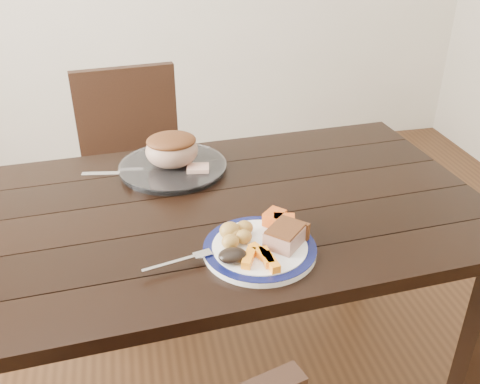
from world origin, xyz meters
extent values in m
cube|color=black|center=(0.00, 0.00, 0.73)|extent=(1.65, 1.00, 0.04)
cube|color=black|center=(0.74, -0.32, 0.35)|extent=(0.07, 0.07, 0.71)
cube|color=black|center=(0.69, 0.42, 0.35)|extent=(0.07, 0.07, 0.71)
cube|color=black|center=(-0.20, 0.65, 0.45)|extent=(0.46, 0.46, 0.04)
cube|color=black|center=(-0.22, 0.85, 0.70)|extent=(0.42, 0.09, 0.46)
cube|color=black|center=(-0.04, 0.85, 0.21)|extent=(0.04, 0.04, 0.43)
cube|color=black|center=(0.00, 0.49, 0.21)|extent=(0.04, 0.04, 0.43)
cube|color=black|center=(-0.39, 0.81, 0.21)|extent=(0.04, 0.04, 0.43)
cube|color=black|center=(-0.35, 0.45, 0.21)|extent=(0.04, 0.04, 0.43)
cylinder|color=white|center=(0.08, -0.25, 0.76)|extent=(0.29, 0.29, 0.02)
torus|color=#0C103D|center=(0.08, -0.25, 0.77)|extent=(0.29, 0.29, 0.02)
cylinder|color=white|center=(-0.08, 0.25, 0.76)|extent=(0.34, 0.34, 0.02)
cube|color=tan|center=(0.15, -0.25, 0.79)|extent=(0.12, 0.12, 0.04)
ellipsoid|color=gold|center=(0.06, -0.19, 0.79)|extent=(0.05, 0.04, 0.04)
ellipsoid|color=gold|center=(0.02, -0.21, 0.79)|extent=(0.04, 0.04, 0.04)
ellipsoid|color=gold|center=(0.01, -0.20, 0.79)|extent=(0.05, 0.05, 0.05)
ellipsoid|color=gold|center=(0.01, -0.24, 0.79)|extent=(0.05, 0.04, 0.04)
ellipsoid|color=gold|center=(0.04, -0.23, 0.79)|extent=(0.04, 0.04, 0.04)
cube|color=orange|center=(0.04, -0.31, 0.78)|extent=(0.05, 0.07, 0.02)
cube|color=orange|center=(0.09, -0.33, 0.78)|extent=(0.03, 0.07, 0.02)
cube|color=orange|center=(0.08, -0.31, 0.78)|extent=(0.02, 0.07, 0.02)
cube|color=orange|center=(0.07, -0.29, 0.78)|extent=(0.05, 0.07, 0.02)
cube|color=orange|center=(0.14, -0.16, 0.79)|extent=(0.07, 0.07, 0.04)
cube|color=orange|center=(0.16, -0.19, 0.79)|extent=(0.07, 0.06, 0.04)
ellipsoid|color=black|center=(0.00, -0.29, 0.79)|extent=(0.07, 0.05, 0.03)
cube|color=silver|center=(-0.15, -0.27, 0.77)|extent=(0.14, 0.04, 0.00)
cube|color=silver|center=(-0.07, -0.25, 0.77)|extent=(0.05, 0.04, 0.00)
ellipsoid|color=#A87D66|center=(-0.08, 0.25, 0.82)|extent=(0.17, 0.15, 0.11)
cube|color=tan|center=(-0.01, 0.20, 0.78)|extent=(0.08, 0.07, 0.02)
cube|color=silver|center=(-0.28, 0.27, 0.75)|extent=(0.20, 0.05, 0.00)
cube|color=black|center=(-0.12, 0.25, 0.76)|extent=(0.12, 0.04, 0.01)
camera|label=1|loc=(-0.20, -1.32, 1.55)|focal=40.00mm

